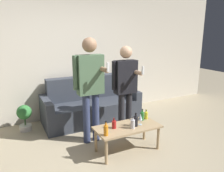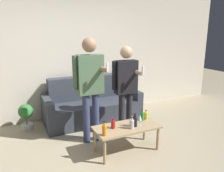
{
  "view_description": "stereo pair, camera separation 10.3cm",
  "coord_description": "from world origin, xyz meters",
  "px_view_note": "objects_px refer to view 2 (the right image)",
  "views": [
    {
      "loc": [
        -1.22,
        -2.49,
        1.82
      ],
      "look_at": [
        0.38,
        0.67,
        0.95
      ],
      "focal_mm": 35.0,
      "sensor_mm": 36.0,
      "label": 1
    },
    {
      "loc": [
        -1.12,
        -2.53,
        1.82
      ],
      "look_at": [
        0.38,
        0.67,
        0.95
      ],
      "focal_mm": 35.0,
      "sensor_mm": 36.0,
      "label": 2
    }
  ],
  "objects_px": {
    "person_standing_right": "(126,83)",
    "person_standing_left": "(90,82)",
    "couch": "(92,105)",
    "coffee_table": "(127,129)",
    "bottle_orange": "(135,121)"
  },
  "relations": [
    {
      "from": "couch",
      "to": "person_standing_left",
      "type": "xyz_separation_m",
      "value": [
        -0.34,
        -0.89,
        0.72
      ]
    },
    {
      "from": "coffee_table",
      "to": "person_standing_left",
      "type": "xyz_separation_m",
      "value": [
        -0.39,
        0.54,
        0.68
      ]
    },
    {
      "from": "couch",
      "to": "bottle_orange",
      "type": "relative_size",
      "value": 9.35
    },
    {
      "from": "couch",
      "to": "bottle_orange",
      "type": "height_order",
      "value": "couch"
    },
    {
      "from": "couch",
      "to": "coffee_table",
      "type": "bearing_deg",
      "value": -87.72
    },
    {
      "from": "person_standing_right",
      "to": "person_standing_left",
      "type": "bearing_deg",
      "value": -179.42
    },
    {
      "from": "couch",
      "to": "person_standing_right",
      "type": "xyz_separation_m",
      "value": [
        0.33,
        -0.88,
        0.63
      ]
    },
    {
      "from": "couch",
      "to": "person_standing_right",
      "type": "bearing_deg",
      "value": -69.72
    },
    {
      "from": "coffee_table",
      "to": "person_standing_left",
      "type": "bearing_deg",
      "value": 126.09
    },
    {
      "from": "couch",
      "to": "coffee_table",
      "type": "xyz_separation_m",
      "value": [
        0.06,
        -1.43,
        0.04
      ]
    },
    {
      "from": "bottle_orange",
      "to": "person_standing_right",
      "type": "xyz_separation_m",
      "value": [
        0.16,
        0.59,
        0.45
      ]
    },
    {
      "from": "person_standing_left",
      "to": "person_standing_right",
      "type": "xyz_separation_m",
      "value": [
        0.66,
        0.01,
        -0.09
      ]
    },
    {
      "from": "person_standing_left",
      "to": "coffee_table",
      "type": "bearing_deg",
      "value": -53.91
    },
    {
      "from": "couch",
      "to": "coffee_table",
      "type": "distance_m",
      "value": 1.43
    },
    {
      "from": "coffee_table",
      "to": "person_standing_right",
      "type": "height_order",
      "value": "person_standing_right"
    }
  ]
}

